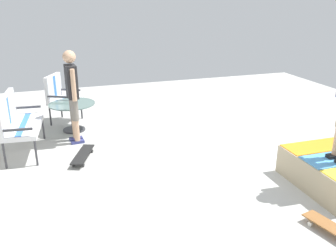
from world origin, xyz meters
name	(u,v)px	position (x,y,z in m)	size (l,w,h in m)	color
ground_plane	(186,173)	(0.00, 0.00, -0.05)	(12.00, 12.00, 0.10)	#B2B2AD
patio_bench	(16,119)	(1.54, 2.51, 0.62)	(1.30, 0.67, 1.02)	#38383D
patio_chair_near_house	(59,94)	(3.01, 1.73, 0.61)	(0.80, 0.77, 1.02)	#38383D
patio_table	(73,111)	(2.38, 1.53, 0.40)	(0.90, 0.90, 0.57)	#38383D
person_watching	(72,90)	(1.76, 1.53, 0.99)	(0.48, 0.26, 1.70)	navy
skateboard_by_bench	(83,155)	(0.93, 1.50, 0.08)	(0.82, 0.48, 0.10)	black
skateboard_spare	(336,230)	(-2.06, -1.02, 0.08)	(0.82, 0.37, 0.10)	brown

